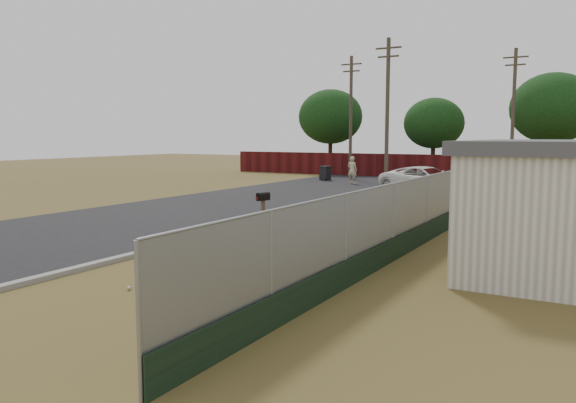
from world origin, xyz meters
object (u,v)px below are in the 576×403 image
Objects in this scene: fire_hydrant at (281,286)px; trash_bin at (325,173)px; pedestrian at (352,170)px; mailbox at (263,200)px; pickup_truck at (427,180)px.

trash_bin reaches higher than fire_hydrant.
trash_bin is (-2.81, 1.67, -0.39)m from pedestrian.
mailbox is 18.87m from pedestrian.
fire_hydrant is 27.42m from pedestrian.
mailbox reaches higher than fire_hydrant.
pedestrian is (-9.63, 25.67, 0.52)m from fire_hydrant.
pickup_truck is 10.30m from trash_bin.
pedestrian is at bearing -30.67° from trash_bin.
pickup_truck is (-3.58, 22.08, 0.34)m from fire_hydrant.
pickup_truck is 7.03m from pedestrian.
pedestrian reaches higher than trash_bin.
mailbox is at bearing 108.91° from pedestrian.
mailbox is 14.79m from pickup_truck.
trash_bin is (-7.38, 19.97, -0.48)m from mailbox.
mailbox is at bearing -69.71° from trash_bin.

